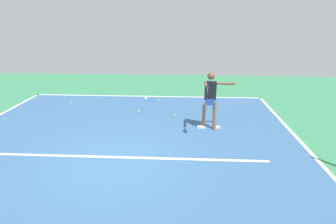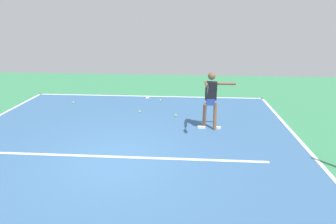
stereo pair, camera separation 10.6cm
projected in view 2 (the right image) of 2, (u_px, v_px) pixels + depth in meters
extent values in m
plane|color=#388456|center=(115.00, 160.00, 6.90)|extent=(21.43, 21.43, 0.00)
cube|color=#38608E|center=(115.00, 160.00, 6.90)|extent=(10.00, 11.78, 0.00)
cube|color=white|center=(148.00, 96.00, 12.41)|extent=(10.00, 0.10, 0.01)
cube|color=white|center=(324.00, 167.00, 6.56)|extent=(0.10, 11.78, 0.01)
cube|color=white|center=(117.00, 157.00, 7.05)|extent=(7.50, 0.10, 0.01)
cube|color=white|center=(148.00, 97.00, 12.22)|extent=(0.10, 0.30, 0.01)
cylinder|color=brown|center=(215.00, 116.00, 8.69)|extent=(0.11, 0.26, 0.85)
cube|color=white|center=(217.00, 128.00, 8.81)|extent=(0.24, 0.10, 0.07)
cylinder|color=brown|center=(204.00, 116.00, 8.72)|extent=(0.11, 0.26, 0.85)
cube|color=white|center=(201.00, 127.00, 8.84)|extent=(0.24, 0.10, 0.07)
cube|color=#2D4799|center=(210.00, 101.00, 8.55)|extent=(0.25, 0.20, 0.20)
cube|color=black|center=(211.00, 91.00, 8.44)|extent=(0.34, 0.18, 0.55)
sphere|color=brown|center=(212.00, 76.00, 8.30)|extent=(0.22, 0.22, 0.22)
cylinder|color=brown|center=(226.00, 84.00, 8.34)|extent=(0.55, 0.08, 0.08)
cylinder|color=brown|center=(206.00, 84.00, 8.11)|extent=(0.08, 0.55, 0.08)
cylinder|color=black|center=(207.00, 88.00, 7.74)|extent=(0.03, 0.22, 0.03)
torus|color=black|center=(208.00, 90.00, 7.51)|extent=(0.03, 0.29, 0.29)
cylinder|color=silver|center=(208.00, 90.00, 7.51)|extent=(0.01, 0.25, 0.25)
sphere|color=#C6E53D|center=(176.00, 115.00, 9.92)|extent=(0.07, 0.07, 0.07)
sphere|color=yellow|center=(140.00, 111.00, 10.32)|extent=(0.07, 0.07, 0.07)
sphere|color=yellow|center=(73.00, 102.00, 11.42)|extent=(0.07, 0.07, 0.07)
sphere|color=#CCE033|center=(160.00, 100.00, 11.72)|extent=(0.07, 0.07, 0.07)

